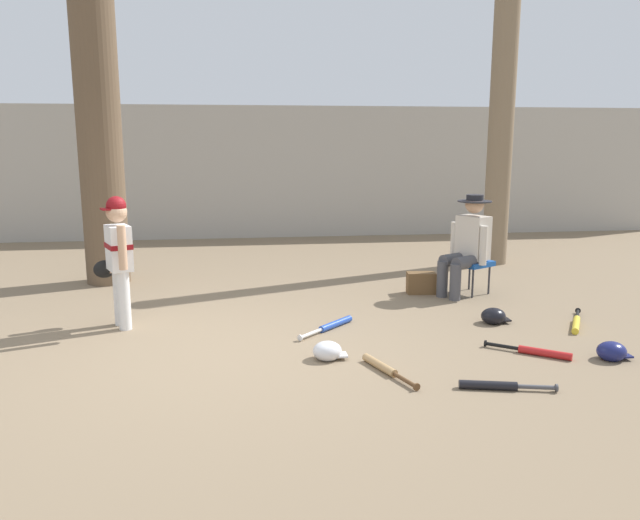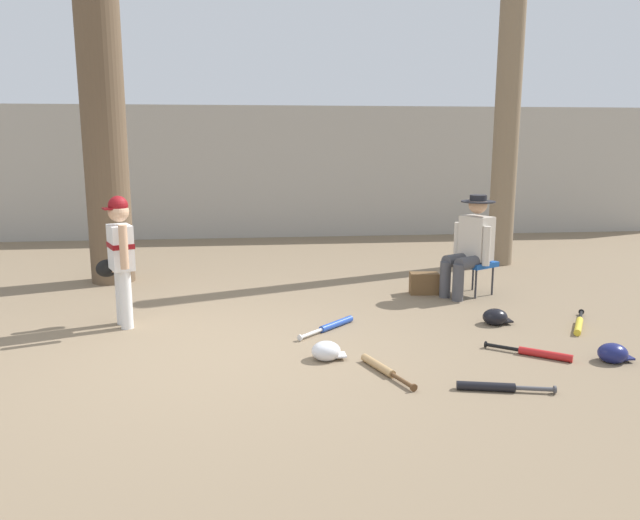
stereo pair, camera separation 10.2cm
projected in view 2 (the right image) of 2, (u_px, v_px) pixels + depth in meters
The scene contains 16 objects.
ground_plane at pixel (216, 354), 5.33m from camera, with size 60.00×60.00×0.00m, color #7F6B51.
concrete_back_wall at pixel (232, 172), 11.71m from camera, with size 18.00×0.36×2.48m, color #ADA89E.
tree_near_player at pixel (101, 76), 7.65m from camera, with size 0.87×0.87×6.13m.
tree_behind_spectator at pixel (508, 102), 8.86m from camera, with size 0.48×0.48×5.23m.
young_ballplayer at pixel (120, 253), 6.03m from camera, with size 0.46×0.55×1.31m.
folding_stool at pixel (475, 265), 7.38m from camera, with size 0.54×0.54×0.41m.
seated_spectator at pixel (471, 243), 7.27m from camera, with size 0.66×0.56×1.20m.
handbag_beside_stool at pixel (424, 283), 7.44m from camera, with size 0.34×0.18×0.26m, color brown.
bat_wood_tan at pixel (382, 368), 4.93m from camera, with size 0.31×0.71×0.07m.
bat_red_barrel at pixel (538, 353), 5.27m from camera, with size 0.63×0.50×0.07m.
bat_yellow_trainer at pixel (579, 324), 6.10m from camera, with size 0.48×0.73×0.07m.
bat_blue_youth at pixel (333, 325), 6.07m from camera, with size 0.62×0.62×0.07m.
bat_black_composite at pixel (494, 387), 4.55m from camera, with size 0.71×0.23×0.07m.
batting_helmet_black at pixel (495, 317), 6.21m from camera, with size 0.30×0.23×0.17m.
batting_helmet_navy at pixel (613, 353), 5.15m from camera, with size 0.29×0.22×0.17m.
batting_helmet_white at pixel (326, 351), 5.21m from camera, with size 0.29×0.23×0.17m.
Camera 2 is at (0.33, -5.15, 1.82)m, focal length 34.51 mm.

